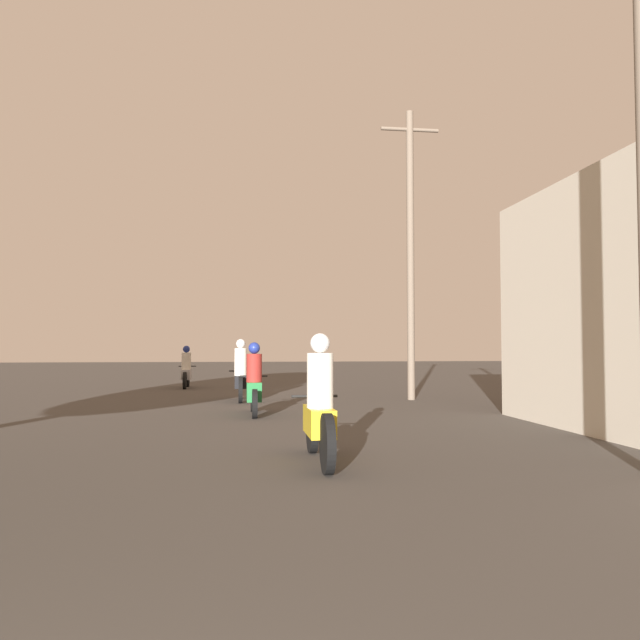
{
  "coord_description": "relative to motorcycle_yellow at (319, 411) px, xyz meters",
  "views": [
    {
      "loc": [
        0.52,
        -0.1,
        1.41
      ],
      "look_at": [
        2.88,
        17.74,
        2.19
      ],
      "focal_mm": 35.0,
      "sensor_mm": 36.0,
      "label": 1
    }
  ],
  "objects": [
    {
      "name": "motorcycle_green",
      "position": [
        -0.65,
        5.5,
        -0.02
      ],
      "size": [
        0.6,
        1.91,
        1.51
      ],
      "rotation": [
        0.0,
        0.0,
        -0.14
      ],
      "color": "black",
      "rests_on": "ground_plane"
    },
    {
      "name": "motorcycle_black",
      "position": [
        -0.91,
        8.88,
        0.02
      ],
      "size": [
        0.6,
        1.94,
        1.62
      ],
      "rotation": [
        0.0,
        0.0,
        0.08
      ],
      "color": "black",
      "rests_on": "ground_plane"
    },
    {
      "name": "motorcycle_yellow",
      "position": [
        0.0,
        0.0,
        0.0
      ],
      "size": [
        0.6,
        2.1,
        1.57
      ],
      "rotation": [
        0.0,
        0.0,
        0.03
      ],
      "color": "black",
      "rests_on": "ground_plane"
    },
    {
      "name": "utility_pole_far",
      "position": [
        3.63,
        8.7,
        3.46
      ],
      "size": [
        1.6,
        0.2,
        7.83
      ],
      "color": "#6B5B4C",
      "rests_on": "ground_plane"
    },
    {
      "name": "motorcycle_silver",
      "position": [
        -2.74,
        14.38,
        -0.04
      ],
      "size": [
        0.6,
        1.86,
        1.46
      ],
      "rotation": [
        0.0,
        0.0,
        0.03
      ],
      "color": "black",
      "rests_on": "ground_plane"
    }
  ]
}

